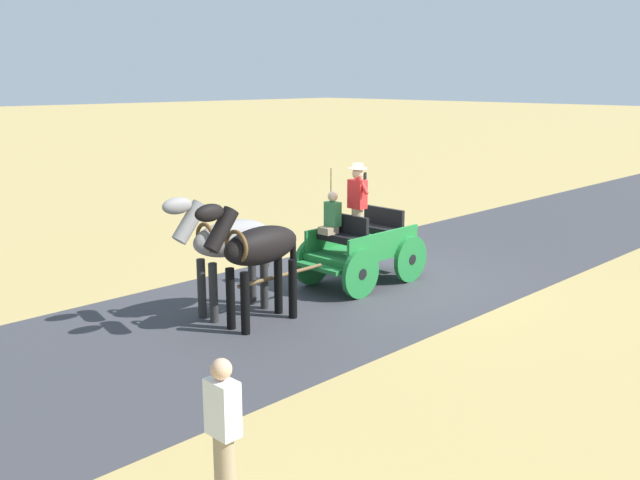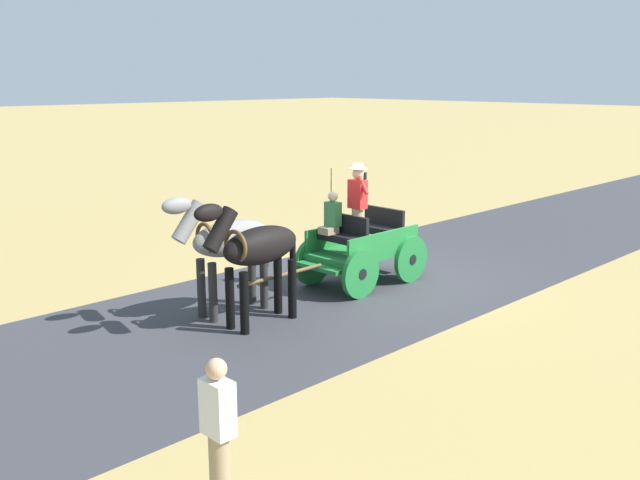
{
  "view_description": "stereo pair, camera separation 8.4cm",
  "coord_description": "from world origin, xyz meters",
  "px_view_note": "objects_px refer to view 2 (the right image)",
  "views": [
    {
      "loc": [
        -9.02,
        10.74,
        4.09
      ],
      "look_at": [
        0.11,
        1.69,
        1.1
      ],
      "focal_mm": 39.12,
      "sensor_mm": 36.0,
      "label": 1
    },
    {
      "loc": [
        -9.08,
        10.68,
        4.09
      ],
      "look_at": [
        0.11,
        1.69,
        1.1
      ],
      "focal_mm": 39.12,
      "sensor_mm": 36.0,
      "label": 2
    }
  ],
  "objects_px": {
    "horse_drawn_carriage": "(360,245)",
    "horse_near_side": "(256,249)",
    "pedestrian_walking": "(219,436)",
    "horse_off_side": "(227,241)"
  },
  "relations": [
    {
      "from": "horse_near_side",
      "to": "pedestrian_walking",
      "type": "xyz_separation_m",
      "value": [
        -3.92,
        3.66,
        -0.46
      ]
    },
    {
      "from": "horse_near_side",
      "to": "pedestrian_walking",
      "type": "relative_size",
      "value": 1.36
    },
    {
      "from": "horse_drawn_carriage",
      "to": "horse_near_side",
      "type": "height_order",
      "value": "horse_drawn_carriage"
    },
    {
      "from": "horse_drawn_carriage",
      "to": "horse_near_side",
      "type": "distance_m",
      "value": 3.1
    },
    {
      "from": "horse_drawn_carriage",
      "to": "horse_near_side",
      "type": "bearing_deg",
      "value": 97.93
    },
    {
      "from": "horse_near_side",
      "to": "horse_off_side",
      "type": "distance_m",
      "value": 0.79
    },
    {
      "from": "pedestrian_walking",
      "to": "horse_off_side",
      "type": "bearing_deg",
      "value": -37.76
    },
    {
      "from": "horse_drawn_carriage",
      "to": "pedestrian_walking",
      "type": "height_order",
      "value": "horse_drawn_carriage"
    },
    {
      "from": "horse_near_side",
      "to": "horse_off_side",
      "type": "relative_size",
      "value": 1.0
    },
    {
      "from": "horse_off_side",
      "to": "pedestrian_walking",
      "type": "bearing_deg",
      "value": 142.24
    }
  ]
}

